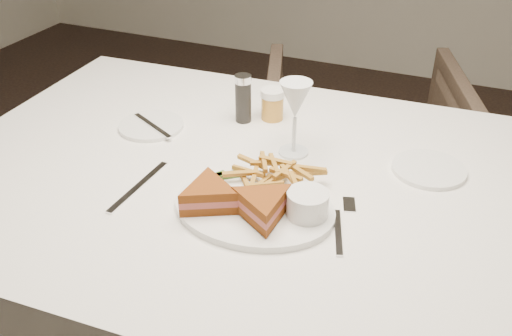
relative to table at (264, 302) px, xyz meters
The scene contains 3 objects.
table is the anchor object (origin of this frame).
chair_far 0.88m from the table, 88.03° to the left, with size 0.70×0.66×0.72m, color #47372B.
table_setting 0.41m from the table, 69.23° to the right, with size 0.83×0.58×0.18m.
Camera 1 is at (0.64, -0.99, 1.42)m, focal length 40.00 mm.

